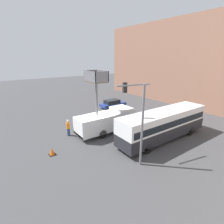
{
  "coord_description": "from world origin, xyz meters",
  "views": [
    {
      "loc": [
        16.2,
        -9.93,
        8.66
      ],
      "look_at": [
        0.14,
        1.4,
        2.39
      ],
      "focal_mm": 28.0,
      "sensor_mm": 36.0,
      "label": 1
    }
  ],
  "objects_px": {
    "road_worker_directing": "(131,134)",
    "parked_car_curbside": "(113,103)",
    "city_bus": "(164,123)",
    "traffic_light_pole": "(136,110)",
    "road_worker_near_truck": "(68,128)",
    "traffic_cone_near_truck": "(52,152)",
    "utility_truck": "(106,120)"
  },
  "relations": [
    {
      "from": "road_worker_near_truck",
      "to": "parked_car_curbside",
      "type": "bearing_deg",
      "value": -154.25
    },
    {
      "from": "city_bus",
      "to": "traffic_light_pole",
      "type": "distance_m",
      "value": 5.79
    },
    {
      "from": "road_worker_near_truck",
      "to": "road_worker_directing",
      "type": "xyz_separation_m",
      "value": [
        5.26,
        4.74,
        -0.05
      ]
    },
    {
      "from": "traffic_light_pole",
      "to": "road_worker_directing",
      "type": "height_order",
      "value": "traffic_light_pole"
    },
    {
      "from": "road_worker_directing",
      "to": "parked_car_curbside",
      "type": "distance_m",
      "value": 13.33
    },
    {
      "from": "city_bus",
      "to": "parked_car_curbside",
      "type": "distance_m",
      "value": 13.69
    },
    {
      "from": "utility_truck",
      "to": "traffic_cone_near_truck",
      "type": "distance_m",
      "value": 7.03
    },
    {
      "from": "utility_truck",
      "to": "traffic_cone_near_truck",
      "type": "xyz_separation_m",
      "value": [
        1.33,
        -6.78,
        -1.27
      ]
    },
    {
      "from": "road_worker_directing",
      "to": "traffic_cone_near_truck",
      "type": "bearing_deg",
      "value": 124.63
    },
    {
      "from": "road_worker_near_truck",
      "to": "road_worker_directing",
      "type": "relative_size",
      "value": 1.04
    },
    {
      "from": "road_worker_directing",
      "to": "traffic_cone_near_truck",
      "type": "relative_size",
      "value": 2.74
    },
    {
      "from": "city_bus",
      "to": "utility_truck",
      "type": "bearing_deg",
      "value": 121.83
    },
    {
      "from": "traffic_cone_near_truck",
      "to": "parked_car_curbside",
      "type": "relative_size",
      "value": 0.15
    },
    {
      "from": "road_worker_near_truck",
      "to": "parked_car_curbside",
      "type": "distance_m",
      "value": 12.69
    },
    {
      "from": "traffic_light_pole",
      "to": "road_worker_near_truck",
      "type": "distance_m",
      "value": 9.03
    },
    {
      "from": "utility_truck",
      "to": "road_worker_directing",
      "type": "distance_m",
      "value": 3.71
    },
    {
      "from": "traffic_light_pole",
      "to": "road_worker_near_truck",
      "type": "height_order",
      "value": "traffic_light_pole"
    },
    {
      "from": "traffic_cone_near_truck",
      "to": "road_worker_directing",
      "type": "bearing_deg",
      "value": 73.5
    },
    {
      "from": "city_bus",
      "to": "road_worker_near_truck",
      "type": "xyz_separation_m",
      "value": [
        -6.76,
        -8.03,
        -0.9
      ]
    },
    {
      "from": "road_worker_directing",
      "to": "parked_car_curbside",
      "type": "height_order",
      "value": "road_worker_directing"
    },
    {
      "from": "utility_truck",
      "to": "traffic_light_pole",
      "type": "height_order",
      "value": "utility_truck"
    },
    {
      "from": "city_bus",
      "to": "traffic_light_pole",
      "type": "xyz_separation_m",
      "value": [
        1.0,
        -5.06,
        2.63
      ]
    },
    {
      "from": "city_bus",
      "to": "road_worker_directing",
      "type": "xyz_separation_m",
      "value": [
        -1.49,
        -3.3,
        -0.95
      ]
    },
    {
      "from": "parked_car_curbside",
      "to": "road_worker_directing",
      "type": "bearing_deg",
      "value": -27.26
    },
    {
      "from": "traffic_light_pole",
      "to": "road_worker_directing",
      "type": "xyz_separation_m",
      "value": [
        -2.5,
        1.76,
        -3.58
      ]
    },
    {
      "from": "road_worker_near_truck",
      "to": "traffic_cone_near_truck",
      "type": "bearing_deg",
      "value": 41.57
    },
    {
      "from": "city_bus",
      "to": "traffic_light_pole",
      "type": "relative_size",
      "value": 1.67
    },
    {
      "from": "city_bus",
      "to": "road_worker_near_truck",
      "type": "bearing_deg",
      "value": 133.0
    },
    {
      "from": "utility_truck",
      "to": "parked_car_curbside",
      "type": "distance_m",
      "value": 10.8
    },
    {
      "from": "utility_truck",
      "to": "traffic_light_pole",
      "type": "bearing_deg",
      "value": -9.28
    },
    {
      "from": "traffic_cone_near_truck",
      "to": "parked_car_curbside",
      "type": "xyz_separation_m",
      "value": [
        -9.62,
        13.66,
        0.4
      ]
    },
    {
      "from": "utility_truck",
      "to": "city_bus",
      "type": "xyz_separation_m",
      "value": [
        5.06,
        4.06,
        0.29
      ]
    }
  ]
}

